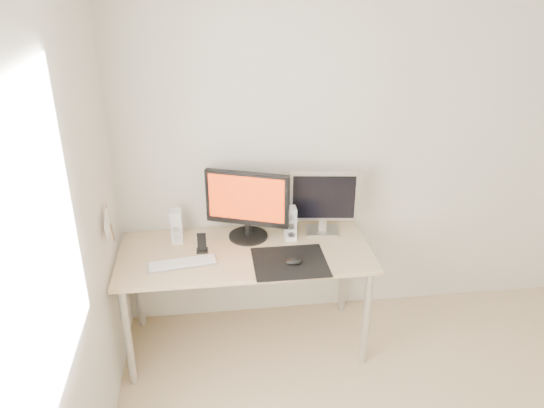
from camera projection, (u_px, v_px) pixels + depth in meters
wall_back at (376, 148)px, 3.59m from camera, size 3.50×0.00×3.50m
wall_left at (37, 334)px, 1.82m from camera, size 0.00×3.50×3.50m
window_pane at (26, 272)px, 1.72m from camera, size 0.00×1.30×1.30m
mousepad at (290, 262)px, 3.24m from camera, size 0.45×0.40×0.00m
mouse at (294, 262)px, 3.21m from camera, size 0.10×0.06×0.04m
desk at (245, 261)px, 3.41m from camera, size 1.60×0.70×0.73m
main_monitor at (247, 203)px, 3.42m from camera, size 0.53×0.34×0.47m
second_monitor at (324, 200)px, 3.50m from camera, size 0.45×0.19×0.43m
speaker_left at (177, 226)px, 3.43m from camera, size 0.07×0.09×0.23m
speaker_right at (290, 223)px, 3.47m from camera, size 0.07×0.09×0.23m
keyboard at (182, 263)px, 3.22m from camera, size 0.43×0.18×0.02m
phone_dock at (202, 246)px, 3.34m from camera, size 0.07×0.06×0.13m
pennant at (108, 223)px, 3.02m from camera, size 0.01×0.23×0.29m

